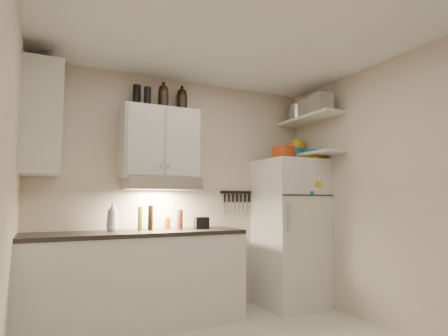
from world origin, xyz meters
name	(u,v)px	position (x,y,z in m)	size (l,w,h in m)	color
ceiling	(245,26)	(0.00, 0.00, 2.61)	(3.20, 3.00, 0.02)	white
back_wall	(180,193)	(0.00, 1.51, 1.30)	(3.20, 0.02, 2.60)	beige
left_wall	(3,187)	(-1.61, 0.00, 1.30)	(0.02, 3.00, 2.60)	beige
right_wall	(393,192)	(1.61, 0.00, 1.30)	(0.02, 3.00, 2.60)	beige
base_cabinet	(136,281)	(-0.55, 1.20, 0.44)	(2.10, 0.60, 0.88)	silver
countertop	(137,233)	(-0.55, 1.20, 0.90)	(2.10, 0.62, 0.04)	black
upper_cabinet	(160,144)	(-0.30, 1.33, 1.83)	(0.80, 0.33, 0.75)	silver
side_cabinet	(42,119)	(-1.44, 1.20, 1.95)	(0.33, 0.55, 1.00)	silver
range_hood	(161,184)	(-0.30, 1.27, 1.39)	(0.76, 0.46, 0.12)	silver
fridge	(290,232)	(1.25, 1.16, 0.85)	(0.70, 0.68, 1.70)	silver
shelf_hi	(309,119)	(1.45, 1.02, 2.20)	(0.30, 0.95, 0.03)	silver
shelf_lo	(310,155)	(1.45, 1.02, 1.76)	(0.30, 0.95, 0.03)	silver
knife_strip	(236,192)	(0.70, 1.49, 1.32)	(0.42, 0.02, 0.03)	black
dutch_oven	(283,153)	(1.14, 1.12, 1.78)	(0.26, 0.26, 0.15)	#A73613
book_stack	(311,156)	(1.45, 1.01, 1.74)	(0.20, 0.25, 0.08)	gold
spice_jar	(293,157)	(1.31, 1.16, 1.74)	(0.05, 0.05, 0.09)	silver
stock_pot	(300,114)	(1.48, 1.24, 2.31)	(0.28, 0.28, 0.20)	silver
tin_a	(310,109)	(1.46, 1.02, 2.32)	(0.21, 0.19, 0.21)	#AAAAAD
tin_b	(321,103)	(1.38, 0.72, 2.31)	(0.20, 0.20, 0.20)	#AAAAAD
bowl_teal	(296,153)	(1.46, 1.30, 1.82)	(0.24, 0.24, 0.10)	#187285
bowl_orange	(297,146)	(1.47, 1.29, 1.90)	(0.19, 0.19, 0.06)	orange
bowl_yellow	(297,142)	(1.47, 1.29, 1.95)	(0.15, 0.15, 0.05)	gold
plates	(312,152)	(1.53, 1.09, 1.80)	(0.23, 0.23, 0.06)	#187285
growler_a	(163,96)	(-0.28, 1.30, 2.33)	(0.11, 0.11, 0.27)	black
growler_b	(182,100)	(-0.04, 1.39, 2.34)	(0.12, 0.12, 0.28)	black
thermos_a	(147,97)	(-0.45, 1.30, 2.30)	(0.07, 0.07, 0.21)	black
thermos_b	(137,96)	(-0.54, 1.38, 2.32)	(0.08, 0.08, 0.24)	black
side_jar	(53,61)	(-1.36, 1.25, 2.53)	(0.11, 0.11, 0.15)	silver
soap_bottle	(112,214)	(-0.77, 1.31, 1.08)	(0.13, 0.13, 0.33)	silver
pepper_mill	(180,220)	(-0.11, 1.22, 1.02)	(0.06, 0.06, 0.20)	brown
oil_bottle	(140,219)	(-0.50, 1.29, 1.04)	(0.05, 0.05, 0.24)	olive
vinegar_bottle	(150,218)	(-0.41, 1.25, 1.05)	(0.05, 0.05, 0.25)	black
clear_bottle	(151,221)	(-0.38, 1.35, 1.01)	(0.06, 0.06, 0.18)	silver
red_jar	(167,223)	(-0.20, 1.34, 0.98)	(0.06, 0.06, 0.12)	#A73613
caddy	(201,223)	(0.13, 1.20, 0.98)	(0.14, 0.10, 0.12)	black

